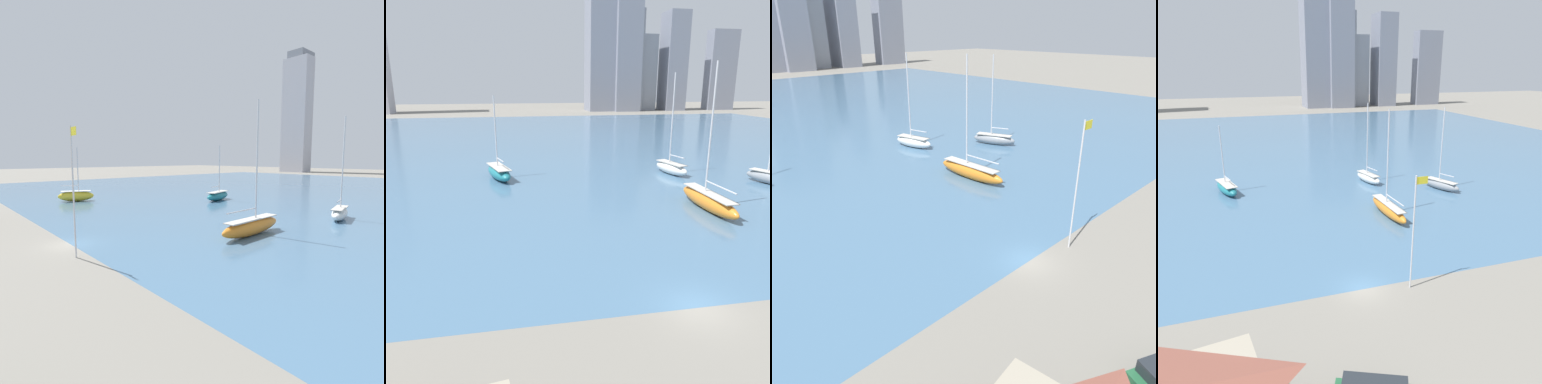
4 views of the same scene
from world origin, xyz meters
TOP-DOWN VIEW (x-y plane):
  - ground_plane at (0.00, 0.00)m, footprint 500.00×500.00m
  - harbor_water at (0.00, 70.00)m, footprint 180.00×140.00m
  - flag_pole at (4.43, -1.07)m, footprint 1.24×0.14m
  - distant_city_skyline at (12.57, 168.80)m, footprint 182.03×22.84m
  - sailboat_white at (12.85, 32.84)m, footprint 3.43×7.00m
  - sailboat_gray at (23.48, 24.94)m, footprint 4.37×7.17m
  - sailboat_teal at (-12.18, 34.37)m, footprint 4.46×8.43m
  - sailboat_orange at (9.81, 16.63)m, footprint 2.20×10.29m

SIDE VIEW (x-z plane):
  - ground_plane at x=0.00m, z-range 0.00..0.00m
  - harbor_water at x=0.00m, z-range 0.00..0.00m
  - sailboat_teal at x=-12.18m, z-range -4.70..6.67m
  - sailboat_gray at x=23.48m, z-range -6.03..8.02m
  - sailboat_white at x=12.85m, z-range -6.19..8.23m
  - sailboat_orange at x=9.81m, z-range -6.46..8.59m
  - flag_pole at x=4.43m, z-range 0.49..11.81m
  - distant_city_skyline at x=12.57m, z-range -9.20..64.93m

